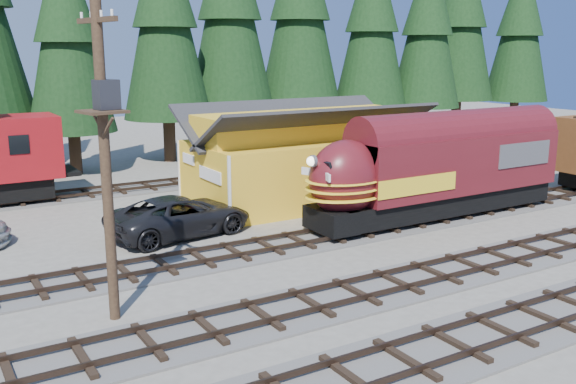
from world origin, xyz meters
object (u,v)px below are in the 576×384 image
utility_pole (105,143)px  pickup_truck_a (180,216)px  locomotive (432,172)px  depot (305,147)px

utility_pole → pickup_truck_a: 10.04m
locomotive → pickup_truck_a: locomotive is taller
pickup_truck_a → depot: bearing=-79.5°
utility_pole → pickup_truck_a: (5.09, 7.37, -4.52)m
depot → utility_pole: bearing=-142.9°
utility_pole → depot: bearing=26.9°
locomotive → pickup_truck_a: bearing=161.7°
locomotive → depot: bearing=114.6°
depot → pickup_truck_a: (-8.31, -2.77, -2.07)m
depot → pickup_truck_a: depot is taller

